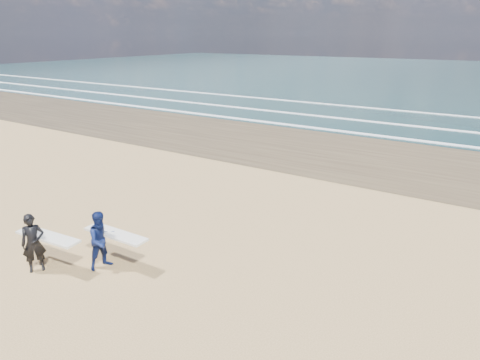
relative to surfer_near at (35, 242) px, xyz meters
The scene contains 2 objects.
surfer_near is the anchor object (origin of this frame).
surfer_far 1.93m from the surfer_near, 38.36° to the left, with size 2.21×1.14×1.79m.
Camera 1 is at (11.72, -6.42, 6.68)m, focal length 32.00 mm.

